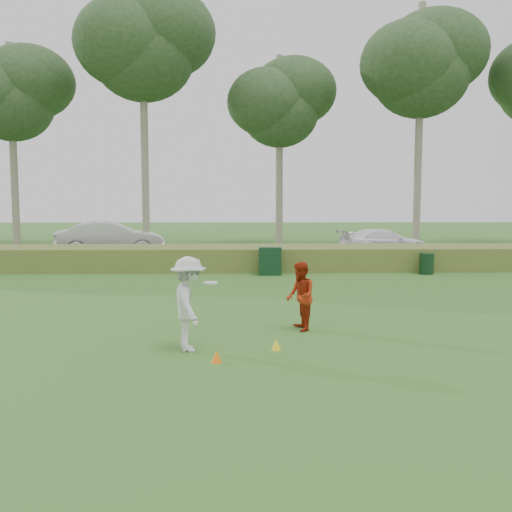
{
  "coord_description": "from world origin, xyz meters",
  "views": [
    {
      "loc": [
        -0.41,
        -10.92,
        2.77
      ],
      "look_at": [
        0.0,
        4.0,
        1.3
      ],
      "focal_mm": 40.0,
      "sensor_mm": 36.0,
      "label": 1
    }
  ],
  "objects_px": {
    "cone_orange": "(217,356)",
    "utility_cabinet": "(270,261)",
    "player_white": "(189,304)",
    "player_red": "(300,296)",
    "car_mid": "(111,238)",
    "trash_bin": "(427,264)",
    "cone_yellow": "(276,345)",
    "car_right": "(384,242)"
  },
  "relations": [
    {
      "from": "player_red",
      "to": "cone_yellow",
      "type": "height_order",
      "value": "player_red"
    },
    {
      "from": "trash_bin",
      "to": "car_right",
      "type": "distance_m",
      "value": 6.75
    },
    {
      "from": "player_white",
      "to": "cone_yellow",
      "type": "relative_size",
      "value": 8.53
    },
    {
      "from": "utility_cabinet",
      "to": "car_right",
      "type": "bearing_deg",
      "value": 48.87
    },
    {
      "from": "player_white",
      "to": "car_right",
      "type": "bearing_deg",
      "value": -38.24
    },
    {
      "from": "player_white",
      "to": "player_red",
      "type": "xyz_separation_m",
      "value": [
        2.22,
        1.56,
        -0.14
      ]
    },
    {
      "from": "utility_cabinet",
      "to": "car_mid",
      "type": "relative_size",
      "value": 0.2
    },
    {
      "from": "cone_orange",
      "to": "trash_bin",
      "type": "bearing_deg",
      "value": 57.23
    },
    {
      "from": "player_red",
      "to": "cone_yellow",
      "type": "xyz_separation_m",
      "value": [
        -0.61,
        -1.58,
        -0.63
      ]
    },
    {
      "from": "car_mid",
      "to": "trash_bin",
      "type": "bearing_deg",
      "value": -127.85
    },
    {
      "from": "trash_bin",
      "to": "car_mid",
      "type": "bearing_deg",
      "value": 152.88
    },
    {
      "from": "cone_yellow",
      "to": "player_white",
      "type": "bearing_deg",
      "value": 179.16
    },
    {
      "from": "car_mid",
      "to": "cone_orange",
      "type": "bearing_deg",
      "value": -172.86
    },
    {
      "from": "utility_cabinet",
      "to": "trash_bin",
      "type": "xyz_separation_m",
      "value": [
        5.87,
        0.06,
        -0.12
      ]
    },
    {
      "from": "player_white",
      "to": "trash_bin",
      "type": "bearing_deg",
      "value": -50.2
    },
    {
      "from": "car_mid",
      "to": "car_right",
      "type": "relative_size",
      "value": 1.16
    },
    {
      "from": "cone_orange",
      "to": "trash_bin",
      "type": "xyz_separation_m",
      "value": [
        7.38,
        11.47,
        0.29
      ]
    },
    {
      "from": "car_right",
      "to": "trash_bin",
      "type": "bearing_deg",
      "value": 166.85
    },
    {
      "from": "cone_yellow",
      "to": "car_mid",
      "type": "xyz_separation_m",
      "value": [
        -6.96,
        17.47,
        0.81
      ]
    },
    {
      "from": "cone_orange",
      "to": "utility_cabinet",
      "type": "height_order",
      "value": "utility_cabinet"
    },
    {
      "from": "cone_yellow",
      "to": "trash_bin",
      "type": "relative_size",
      "value": 0.26
    },
    {
      "from": "cone_orange",
      "to": "car_mid",
      "type": "xyz_separation_m",
      "value": [
        -5.89,
        18.26,
        0.8
      ]
    },
    {
      "from": "player_red",
      "to": "trash_bin",
      "type": "height_order",
      "value": "player_red"
    },
    {
      "from": "player_white",
      "to": "trash_bin",
      "type": "distance_m",
      "value": 13.28
    },
    {
      "from": "cone_yellow",
      "to": "car_right",
      "type": "relative_size",
      "value": 0.05
    },
    {
      "from": "cone_yellow",
      "to": "trash_bin",
      "type": "bearing_deg",
      "value": 59.42
    },
    {
      "from": "player_red",
      "to": "cone_yellow",
      "type": "distance_m",
      "value": 1.81
    },
    {
      "from": "player_white",
      "to": "car_mid",
      "type": "height_order",
      "value": "car_mid"
    },
    {
      "from": "cone_yellow",
      "to": "trash_bin",
      "type": "distance_m",
      "value": 12.4
    },
    {
      "from": "cone_yellow",
      "to": "player_red",
      "type": "bearing_deg",
      "value": 68.93
    },
    {
      "from": "player_white",
      "to": "car_mid",
      "type": "relative_size",
      "value": 0.34
    },
    {
      "from": "player_white",
      "to": "player_red",
      "type": "relative_size",
      "value": 1.18
    },
    {
      "from": "player_white",
      "to": "cone_yellow",
      "type": "bearing_deg",
      "value": -104.4
    },
    {
      "from": "cone_orange",
      "to": "cone_yellow",
      "type": "relative_size",
      "value": 1.03
    },
    {
      "from": "cone_orange",
      "to": "car_mid",
      "type": "bearing_deg",
      "value": 107.87
    },
    {
      "from": "player_red",
      "to": "cone_orange",
      "type": "distance_m",
      "value": 2.98
    },
    {
      "from": "player_red",
      "to": "car_right",
      "type": "distance_m",
      "value": 16.86
    },
    {
      "from": "cone_orange",
      "to": "utility_cabinet",
      "type": "distance_m",
      "value": 11.52
    },
    {
      "from": "player_white",
      "to": "cone_orange",
      "type": "height_order",
      "value": "player_white"
    },
    {
      "from": "player_white",
      "to": "player_red",
      "type": "height_order",
      "value": "player_white"
    },
    {
      "from": "player_white",
      "to": "cone_orange",
      "type": "relative_size",
      "value": 8.25
    },
    {
      "from": "cone_orange",
      "to": "player_white",
      "type": "bearing_deg",
      "value": 123.49
    }
  ]
}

